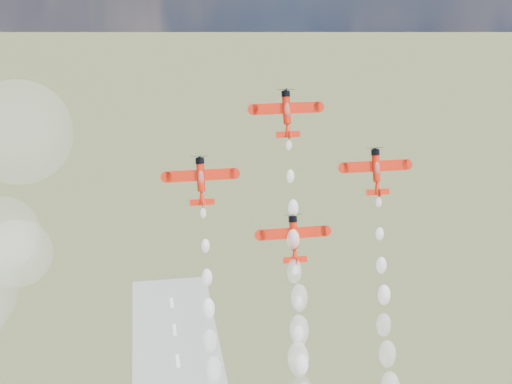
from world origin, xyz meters
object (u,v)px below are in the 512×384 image
object	(u,v)px
plane_lead	(287,113)
plane_right	(376,171)
plane_left	(201,180)
plane_slot	(294,238)

from	to	relation	value
plane_lead	plane_right	distance (m)	18.92
plane_left	plane_slot	world-z (taller)	plane_left
plane_lead	plane_slot	xyz separation A→B (m)	(0.00, -7.67, -20.30)
plane_left	plane_slot	bearing A→B (deg)	-13.89
plane_right	plane_slot	distance (m)	18.92
plane_lead	plane_left	xyz separation A→B (m)	(-15.50, -3.83, -10.15)
plane_lead	plane_left	bearing A→B (deg)	-166.11
plane_left	plane_right	distance (m)	31.00
plane_lead	plane_slot	bearing A→B (deg)	-90.00
plane_slot	plane_right	bearing A→B (deg)	13.89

